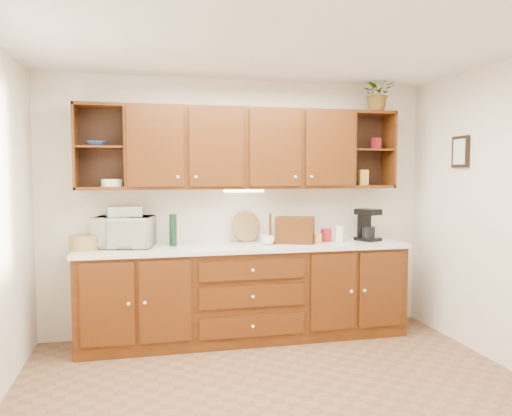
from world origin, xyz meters
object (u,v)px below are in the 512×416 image
microwave (124,232)px  potted_plant (378,93)px  bread_box (295,230)px  coffee_maker (367,225)px

microwave → potted_plant: potted_plant is taller
microwave → bread_box: microwave is taller
microwave → coffee_maker: size_ratio=1.60×
microwave → bread_box: (1.68, -0.07, -0.02)m
coffee_maker → bread_box: bearing=157.7°
microwave → potted_plant: size_ratio=1.45×
microwave → coffee_maker: bearing=11.3°
microwave → bread_box: size_ratio=1.42×
bread_box → potted_plant: size_ratio=1.02×
microwave → potted_plant: bearing=11.8°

